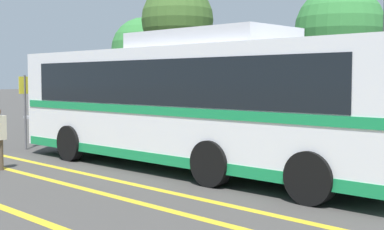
{
  "coord_description": "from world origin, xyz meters",
  "views": [
    {
      "loc": [
        9.64,
        -9.47,
        2.29
      ],
      "look_at": [
        0.18,
        -0.01,
        1.4
      ],
      "focal_mm": 50.0,
      "sensor_mm": 36.0,
      "label": 1
    }
  ],
  "objects_px": {
    "tree_0": "(144,51)",
    "tree_2": "(177,20)",
    "parked_car_1": "(209,121)",
    "tree_1": "(340,30)",
    "bus_stop_sign": "(25,103)",
    "transit_bus": "(192,101)",
    "parked_car_0": "(96,114)"
  },
  "relations": [
    {
      "from": "transit_bus",
      "to": "tree_1",
      "type": "xyz_separation_m",
      "value": [
        -2.02,
        10.69,
        2.57
      ]
    },
    {
      "from": "parked_car_0",
      "to": "tree_1",
      "type": "xyz_separation_m",
      "value": [
        8.46,
        6.28,
        3.58
      ]
    },
    {
      "from": "parked_car_0",
      "to": "parked_car_1",
      "type": "height_order",
      "value": "parked_car_1"
    },
    {
      "from": "tree_0",
      "to": "tree_1",
      "type": "xyz_separation_m",
      "value": [
        10.8,
        1.53,
        0.49
      ]
    },
    {
      "from": "transit_bus",
      "to": "parked_car_0",
      "type": "bearing_deg",
      "value": 65.88
    },
    {
      "from": "tree_0",
      "to": "bus_stop_sign",
      "type": "bearing_deg",
      "value": -58.96
    },
    {
      "from": "tree_1",
      "to": "parked_car_1",
      "type": "bearing_deg",
      "value": -106.34
    },
    {
      "from": "parked_car_1",
      "to": "tree_1",
      "type": "height_order",
      "value": "tree_1"
    },
    {
      "from": "parked_car_1",
      "to": "parked_car_0",
      "type": "bearing_deg",
      "value": 87.8
    },
    {
      "from": "parked_car_1",
      "to": "tree_0",
      "type": "relative_size",
      "value": 0.89
    },
    {
      "from": "parked_car_0",
      "to": "transit_bus",
      "type": "bearing_deg",
      "value": -113.77
    },
    {
      "from": "bus_stop_sign",
      "to": "tree_0",
      "type": "height_order",
      "value": "tree_0"
    },
    {
      "from": "parked_car_0",
      "to": "tree_1",
      "type": "relative_size",
      "value": 0.73
    },
    {
      "from": "transit_bus",
      "to": "parked_car_0",
      "type": "xyz_separation_m",
      "value": [
        -10.48,
        4.4,
        -1.01
      ]
    },
    {
      "from": "transit_bus",
      "to": "parked_car_0",
      "type": "distance_m",
      "value": 11.41
    },
    {
      "from": "bus_stop_sign",
      "to": "tree_2",
      "type": "bearing_deg",
      "value": 10.54
    },
    {
      "from": "tree_2",
      "to": "tree_0",
      "type": "bearing_deg",
      "value": 159.35
    },
    {
      "from": "bus_stop_sign",
      "to": "tree_2",
      "type": "distance_m",
      "value": 9.4
    },
    {
      "from": "parked_car_1",
      "to": "bus_stop_sign",
      "type": "height_order",
      "value": "bus_stop_sign"
    },
    {
      "from": "parked_car_0",
      "to": "parked_car_1",
      "type": "xyz_separation_m",
      "value": [
        6.69,
        0.25,
        0.05
      ]
    },
    {
      "from": "tree_1",
      "to": "bus_stop_sign",
      "type": "bearing_deg",
      "value": -111.74
    },
    {
      "from": "parked_car_1",
      "to": "tree_0",
      "type": "height_order",
      "value": "tree_0"
    },
    {
      "from": "bus_stop_sign",
      "to": "tree_0",
      "type": "xyz_separation_m",
      "value": [
        -6.13,
        10.18,
        2.3
      ]
    },
    {
      "from": "parked_car_1",
      "to": "bus_stop_sign",
      "type": "distance_m",
      "value": 6.41
    },
    {
      "from": "tree_0",
      "to": "tree_2",
      "type": "bearing_deg",
      "value": -20.65
    },
    {
      "from": "tree_0",
      "to": "tree_2",
      "type": "relative_size",
      "value": 0.84
    },
    {
      "from": "parked_car_1",
      "to": "tree_1",
      "type": "distance_m",
      "value": 7.21
    },
    {
      "from": "parked_car_1",
      "to": "bus_stop_sign",
      "type": "xyz_separation_m",
      "value": [
        -2.9,
        -5.67,
        0.74
      ]
    },
    {
      "from": "tree_2",
      "to": "bus_stop_sign",
      "type": "bearing_deg",
      "value": -78.13
    },
    {
      "from": "parked_car_0",
      "to": "bus_stop_sign",
      "type": "xyz_separation_m",
      "value": [
        3.79,
        -5.42,
        0.79
      ]
    },
    {
      "from": "transit_bus",
      "to": "bus_stop_sign",
      "type": "xyz_separation_m",
      "value": [
        -6.69,
        -1.02,
        -0.22
      ]
    },
    {
      "from": "bus_stop_sign",
      "to": "parked_car_1",
      "type": "bearing_deg",
      "value": -28.41
    }
  ]
}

